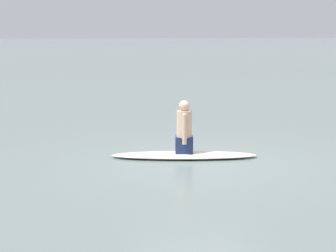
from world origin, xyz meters
name	(u,v)px	position (x,y,z in m)	size (l,w,h in m)	color
ground_plane	(199,161)	(0.00, 0.00, 0.00)	(400.00, 400.00, 0.00)	slate
surfboard	(184,155)	(0.34, 0.19, 0.05)	(2.84, 0.66, 0.10)	silver
person_paddler	(184,129)	(0.34, 0.19, 0.57)	(0.45, 0.40, 1.03)	navy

